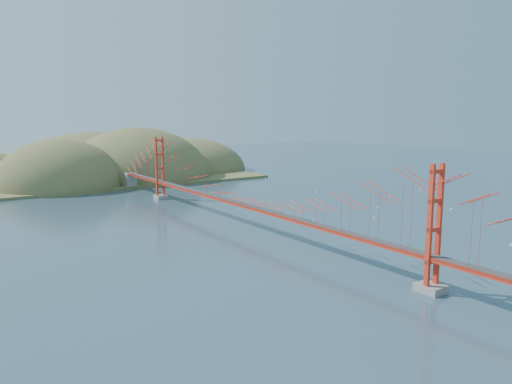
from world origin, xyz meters
TOP-DOWN VIEW (x-y plane):
  - ground at (0.00, 0.00)m, footprint 320.00×320.00m
  - bridge at (0.00, 0.18)m, footprint 2.20×94.40m
  - far_headlands at (2.21, 68.52)m, footprint 84.00×58.00m
  - sailboat_2 at (35.51, -7.67)m, footprint 0.51×0.47m
  - sailboat_10 at (21.88, -25.45)m, footprint 0.46×0.51m
  - sailboat_16 at (10.63, -1.48)m, footprint 0.56×0.56m
  - sailboat_15 at (32.79, 41.85)m, footprint 0.55×0.55m
  - sailboat_12 at (10.84, 29.55)m, footprint 0.66×0.64m
  - sailboat_13 at (35.66, -5.43)m, footprint 0.70×0.70m
  - sailboat_0 at (13.70, -19.88)m, footprint 0.46×0.54m
  - sailboat_3 at (8.81, 30.18)m, footprint 0.60×0.48m
  - sailboat_9 at (37.59, 7.07)m, footprint 0.68×0.68m
  - sailboat_4 at (29.29, 19.32)m, footprint 0.46×0.50m
  - sailboat_8 at (35.22, 30.56)m, footprint 0.56×0.56m
  - sailboat_11 at (49.41, 9.11)m, footprint 0.55×0.55m
  - sailboat_14 at (19.80, -5.13)m, footprint 0.58×0.58m
  - sailboat_1 at (27.23, 0.72)m, footprint 0.55×0.57m

SIDE VIEW (x-z plane):
  - ground at x=0.00m, z-range 0.00..0.00m
  - far_headlands at x=2.21m, z-range -12.50..12.50m
  - sailboat_4 at x=29.29m, z-range -0.15..0.41m
  - sailboat_10 at x=21.88m, z-range -0.15..0.42m
  - sailboat_2 at x=35.51m, z-range -0.15..0.42m
  - sailboat_8 at x=35.22m, z-range -0.15..0.43m
  - sailboat_11 at x=49.41m, z-range -0.16..0.43m
  - sailboat_15 at x=32.79m, z-range -0.16..0.44m
  - sailboat_16 at x=10.63m, z-range -0.16..0.45m
  - sailboat_14 at x=19.80m, z-range -0.16..0.45m
  - sailboat_0 at x=13.70m, z-range -0.17..0.45m
  - sailboat_1 at x=27.23m, z-range -0.17..0.46m
  - sailboat_3 at x=8.81m, z-range -0.20..0.51m
  - sailboat_9 at x=37.59m, z-range -0.20..0.52m
  - sailboat_13 at x=35.66m, z-range -0.21..0.52m
  - sailboat_12 at x=10.84m, z-range -0.21..0.53m
  - bridge at x=0.00m, z-range 1.01..13.01m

